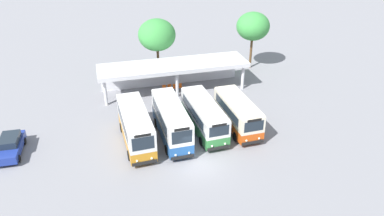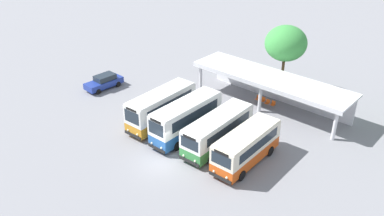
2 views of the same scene
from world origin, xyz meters
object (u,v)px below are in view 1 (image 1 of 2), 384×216
Objects in this scene: city_bus_middle_cream at (204,115)px; parked_car_flank at (10,145)px; waiting_chair_fourth_seat at (180,86)px; city_bus_fourth_amber at (238,113)px; city_bus_nearest_orange at (135,126)px; waiting_chair_second_from_end at (170,87)px; waiting_chair_middle_seat at (175,87)px; city_bus_second_in_row at (171,120)px; waiting_chair_end_by_column at (164,88)px.

city_bus_middle_cream reaches higher than parked_car_flank.
city_bus_fourth_amber is at bearing -71.09° from waiting_chair_fourth_seat.
city_bus_nearest_orange is 6.63m from city_bus_middle_cream.
waiting_chair_second_from_end and waiting_chair_fourth_seat have the same top height.
waiting_chair_second_from_end is 1.28m from waiting_chair_fourth_seat.
parked_car_flank reaches higher than waiting_chair_fourth_seat.
waiting_chair_middle_seat is (0.64, -0.13, 0.00)m from waiting_chair_second_from_end.
parked_car_flank is at bearing 173.49° from city_bus_nearest_orange.
city_bus_second_in_row reaches higher than city_bus_middle_cream.
city_bus_fourth_amber is at bearing -64.86° from waiting_chair_second_from_end.
city_bus_middle_cream reaches higher than waiting_chair_second_from_end.
city_bus_second_in_row reaches higher than waiting_chair_middle_seat.
waiting_chair_middle_seat is 0.64m from waiting_chair_fourth_seat.
waiting_chair_fourth_seat is (17.38, 8.79, -0.31)m from parked_car_flank.
parked_car_flank is at bearing -150.23° from waiting_chair_end_by_column.
waiting_chair_end_by_column is at bearing 174.86° from waiting_chair_middle_seat.
waiting_chair_end_by_column is (-2.01, 9.57, -1.19)m from city_bus_middle_cream.
city_bus_fourth_amber is at bearing -3.02° from parked_car_flank.
waiting_chair_end_by_column is at bearing 178.43° from waiting_chair_fourth_seat.
waiting_chair_middle_seat is (-0.72, 9.45, -1.19)m from city_bus_middle_cream.
city_bus_middle_cream is at bearing -2.39° from parked_car_flank.
waiting_chair_end_by_column is at bearing 82.67° from city_bus_second_in_row.
city_bus_middle_cream reaches higher than city_bus_fourth_amber.
waiting_chair_middle_seat is at bearing 27.53° from parked_car_flank.
city_bus_fourth_amber is 20.81m from parked_car_flank.
city_bus_nearest_orange is 9.28× the size of waiting_chair_second_from_end.
waiting_chair_fourth_seat is (0.64, 0.06, 0.00)m from waiting_chair_middle_seat.
waiting_chair_end_by_column and waiting_chair_second_from_end have the same top height.
waiting_chair_fourth_seat is at bearing 108.91° from city_bus_fourth_amber.
city_bus_fourth_amber is (6.61, 0.16, -0.23)m from city_bus_second_in_row.
city_bus_middle_cream is (3.30, 0.53, -0.21)m from city_bus_second_in_row.
city_bus_nearest_orange is at bearing -6.51° from parked_car_flank.
waiting_chair_second_from_end is at bearing 115.14° from city_bus_fourth_amber.
city_bus_middle_cream is at bearing 9.07° from city_bus_second_in_row.
city_bus_second_in_row is 0.98× the size of city_bus_middle_cream.
waiting_chair_second_from_end is (-4.67, 9.95, -1.17)m from city_bus_fourth_amber.
waiting_chair_fourth_seat is (6.53, 10.03, -1.35)m from city_bus_nearest_orange.
city_bus_fourth_amber is (3.30, -0.37, -0.02)m from city_bus_middle_cream.
city_bus_second_in_row is 10.39m from waiting_chair_second_from_end.
city_bus_fourth_amber is 11.05m from waiting_chair_second_from_end.
city_bus_fourth_amber is at bearing -61.89° from waiting_chair_end_by_column.
city_bus_nearest_orange reaches higher than waiting_chair_second_from_end.
waiting_chair_second_from_end is at bearing 28.81° from parked_car_flank.
city_bus_middle_cream reaches higher than waiting_chair_end_by_column.
city_bus_second_in_row is at bearing -0.34° from city_bus_nearest_orange.
city_bus_nearest_orange is 9.92m from city_bus_fourth_amber.
waiting_chair_end_by_column is at bearing 29.77° from parked_car_flank.
city_bus_second_in_row is 9.30× the size of waiting_chair_middle_seat.
waiting_chair_second_from_end is 0.65m from waiting_chair_middle_seat.
city_bus_middle_cream is 9.56m from waiting_chair_middle_seat.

